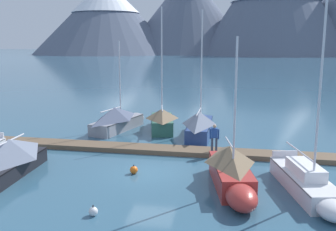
{
  "coord_description": "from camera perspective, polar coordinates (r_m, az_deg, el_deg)",
  "views": [
    {
      "loc": [
        3.9,
        -19.2,
        6.91
      ],
      "look_at": [
        0.0,
        6.0,
        2.0
      ],
      "focal_mm": 40.81,
      "sensor_mm": 36.0,
      "label": 1
    }
  ],
  "objects": [
    {
      "name": "sailboat_outer_slip",
      "position": [
        18.65,
        9.51,
        -8.12
      ],
      "size": [
        2.51,
        6.33,
        7.17
      ],
      "color": "#B2332D",
      "rests_on": "ground"
    },
    {
      "name": "mooring_buoy_channel_marker",
      "position": [
        20.61,
        -5.13,
        -8.1
      ],
      "size": [
        0.43,
        0.43,
        0.51
      ],
      "color": "orange",
      "rests_on": "ground"
    },
    {
      "name": "person_on_dock",
      "position": [
        23.52,
        6.94,
        -3.08
      ],
      "size": [
        0.59,
        0.23,
        1.69
      ],
      "color": "#384256",
      "rests_on": "dock"
    },
    {
      "name": "dock",
      "position": [
        24.47,
        -0.72,
        -5.15
      ],
      "size": [
        24.65,
        2.67,
        0.3
      ],
      "color": "brown",
      "rests_on": "ground"
    },
    {
      "name": "mooring_buoy_inner_mooring",
      "position": [
        16.16,
        -11.1,
        -13.88
      ],
      "size": [
        0.38,
        0.38,
        0.46
      ],
      "color": "white",
      "rests_on": "ground"
    },
    {
      "name": "ground_plane",
      "position": [
        20.77,
        -2.56,
        -8.54
      ],
      "size": [
        700.0,
        700.0,
        0.0
      ],
      "primitive_type": "plane",
      "color": "#335B75"
    },
    {
      "name": "sailboat_second_berth",
      "position": [
        21.58,
        -23.28,
        -6.24
      ],
      "size": [
        2.23,
        7.09,
        6.73
      ],
      "color": "black",
      "rests_on": "ground"
    },
    {
      "name": "sailboat_mid_dock_port",
      "position": [
        30.61,
        -7.51,
        -0.49
      ],
      "size": [
        3.34,
        6.6,
        7.01
      ],
      "color": "#93939E",
      "rests_on": "ground"
    },
    {
      "name": "sailboat_mid_dock_starboard",
      "position": [
        30.39,
        -0.91,
        -0.57
      ],
      "size": [
        2.59,
        5.77,
        9.57
      ],
      "color": "#336B56",
      "rests_on": "ground"
    },
    {
      "name": "sailboat_end_of_dock",
      "position": [
        18.85,
        20.13,
        -9.47
      ],
      "size": [
        2.65,
        6.75,
        8.81
      ],
      "color": "silver",
      "rests_on": "ground"
    },
    {
      "name": "mountain_west_summit",
      "position": [
        237.4,
        -9.27,
        14.53
      ],
      "size": [
        86.4,
        86.4,
        43.02
      ],
      "color": "slate",
      "rests_on": "ground"
    },
    {
      "name": "mountain_central_massif",
      "position": [
        242.28,
        3.03,
        15.3
      ],
      "size": [
        80.53,
        80.53,
        49.8
      ],
      "color": "slate",
      "rests_on": "ground"
    },
    {
      "name": "sailboat_far_berth",
      "position": [
        28.53,
        4.81,
        -1.23
      ],
      "size": [
        1.88,
        7.11,
        9.2
      ],
      "color": "navy",
      "rests_on": "ground"
    }
  ]
}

